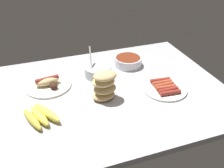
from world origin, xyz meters
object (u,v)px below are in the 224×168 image
object	(u,v)px
plate_hotdog_assembled	(48,84)
plate_sausages	(165,88)
bowl_chili	(128,61)
bowl_coleslaw	(98,70)
bread_stack	(104,85)
banana_bunch	(40,116)

from	to	relation	value
plate_hotdog_assembled	plate_sausages	size ratio (longest dim) A/B	1.06
bowl_chili	bowl_coleslaw	world-z (taller)	bowl_coleslaw
plate_hotdog_assembled	bread_stack	xyz separation A→B (cm)	(-24.40, 19.42, 5.47)
bowl_chili	plate_hotdog_assembled	bearing A→B (deg)	9.28
bread_stack	banana_bunch	world-z (taller)	bread_stack
plate_hotdog_assembled	bowl_coleslaw	world-z (taller)	bowl_coleslaw
banana_bunch	plate_sausages	xyz separation A→B (cm)	(-62.27, -2.70, -0.77)
bowl_chili	plate_sausages	bearing A→B (deg)	104.35
banana_bunch	bowl_coleslaw	size ratio (longest dim) A/B	1.26
plate_sausages	banana_bunch	bearing A→B (deg)	2.48
plate_sausages	bowl_coleslaw	xyz separation A→B (cm)	(27.87, -25.10, 2.00)
plate_hotdog_assembled	bowl_chili	distance (cm)	48.51
bread_stack	plate_hotdog_assembled	bearing A→B (deg)	-38.51
bowl_chili	plate_sausages	distance (cm)	31.52
bread_stack	banana_bunch	size ratio (longest dim) A/B	0.76
bread_stack	bowl_coleslaw	size ratio (longest dim) A/B	0.95
plate_hotdog_assembled	banana_bunch	size ratio (longest dim) A/B	1.25
banana_bunch	bread_stack	bearing A→B (deg)	-169.14
bowl_chili	banana_bunch	bearing A→B (deg)	31.36
banana_bunch	bowl_coleslaw	world-z (taller)	bowl_coleslaw
plate_sausages	bowl_coleslaw	world-z (taller)	bowl_coleslaw
bread_stack	plate_sausages	xyz separation A→B (cm)	(-31.26, 3.25, -6.09)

